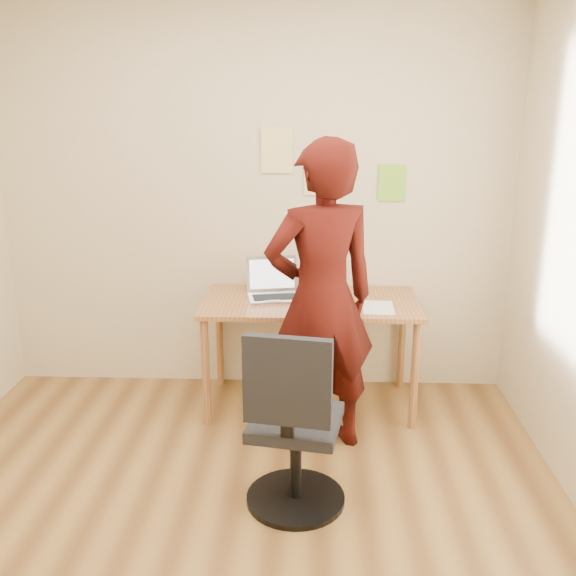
{
  "coord_description": "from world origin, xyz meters",
  "views": [
    {
      "loc": [
        0.4,
        -2.59,
        2.0
      ],
      "look_at": [
        0.26,
        0.95,
        0.95
      ],
      "focal_mm": 40.0,
      "sensor_mm": 36.0,
      "label": 1
    }
  ],
  "objects_px": {
    "person": "(321,300)",
    "desk": "(310,313)",
    "office_chair": "(293,434)",
    "phone": "(330,309)",
    "laptop": "(274,289)"
  },
  "relations": [
    {
      "from": "phone",
      "to": "person",
      "type": "xyz_separation_m",
      "value": [
        -0.06,
        -0.34,
        0.16
      ]
    },
    {
      "from": "phone",
      "to": "office_chair",
      "type": "distance_m",
      "value": 1.05
    },
    {
      "from": "phone",
      "to": "desk",
      "type": "bearing_deg",
      "value": 120.77
    },
    {
      "from": "desk",
      "to": "office_chair",
      "type": "distance_m",
      "value": 1.19
    },
    {
      "from": "laptop",
      "to": "person",
      "type": "relative_size",
      "value": 0.22
    },
    {
      "from": "person",
      "to": "office_chair",
      "type": "bearing_deg",
      "value": 58.26
    },
    {
      "from": "desk",
      "to": "office_chair",
      "type": "relative_size",
      "value": 1.43
    },
    {
      "from": "desk",
      "to": "person",
      "type": "distance_m",
      "value": 0.58
    },
    {
      "from": "desk",
      "to": "laptop",
      "type": "relative_size",
      "value": 3.58
    },
    {
      "from": "person",
      "to": "laptop",
      "type": "bearing_deg",
      "value": -82.92
    },
    {
      "from": "office_chair",
      "to": "phone",
      "type": "bearing_deg",
      "value": 88.19
    },
    {
      "from": "laptop",
      "to": "office_chair",
      "type": "relative_size",
      "value": 0.4
    },
    {
      "from": "desk",
      "to": "phone",
      "type": "relative_size",
      "value": 11.63
    },
    {
      "from": "desk",
      "to": "laptop",
      "type": "distance_m",
      "value": 0.29
    },
    {
      "from": "person",
      "to": "desk",
      "type": "bearing_deg",
      "value": -103.32
    }
  ]
}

